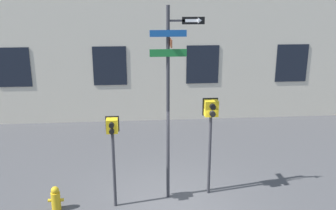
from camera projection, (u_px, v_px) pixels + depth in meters
ground_plane at (172, 204)px, 10.08m from camera, size 60.00×60.00×0.00m
street_sign_pole at (170, 89)px, 9.58m from camera, size 1.36×0.75×5.19m
pedestrian_signal_left at (113, 139)px, 9.46m from camera, size 0.34×0.40×2.48m
pedestrian_signal_right at (211, 119)px, 10.03m from camera, size 0.42×0.40×2.76m
fire_hydrant at (56, 199)px, 9.74m from camera, size 0.40×0.24×0.66m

